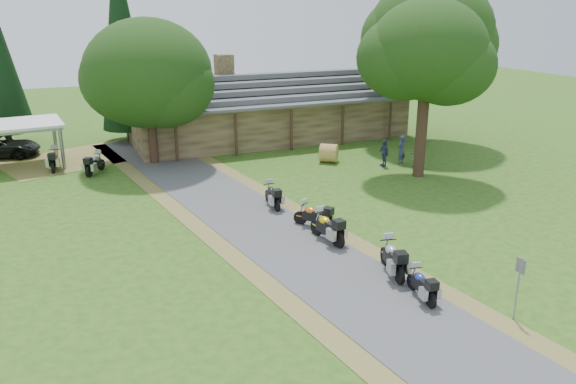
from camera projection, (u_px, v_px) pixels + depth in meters
name	position (u px, v px, depth m)	size (l,w,h in m)	color
ground	(356.00, 290.00, 19.86)	(120.00, 120.00, 0.00)	#2A5518
driveway	(297.00, 250.00, 23.16)	(46.00, 46.00, 0.00)	#4D4D50
lodge	(268.00, 105.00, 42.26)	(21.40, 9.40, 4.90)	brown
carport	(8.00, 146.00, 34.45)	(6.40, 4.26, 2.77)	silver
motorcycle_row_a	(422.00, 283.00, 19.13)	(1.66, 0.54, 1.14)	navy
motorcycle_row_b	(393.00, 257.00, 20.86)	(2.04, 0.67, 1.40)	#A6A9AD
motorcycle_row_c	(327.00, 226.00, 23.77)	(2.04, 0.67, 1.39)	#DDBF0E
motorcycle_row_d	(314.00, 215.00, 25.24)	(1.84, 0.60, 1.26)	orange
motorcycle_row_e	(272.00, 194.00, 27.93)	(1.85, 0.61, 1.27)	black
motorcycle_carport_a	(54.00, 159.00, 34.27)	(2.02, 0.66, 1.39)	yellow
motorcycle_carport_b	(95.00, 163.00, 33.49)	(1.92, 0.63, 1.32)	slate
person_a	(402.00, 147.00, 35.38)	(0.62, 0.44, 2.17)	navy
person_b	(417.00, 152.00, 34.74)	(0.53, 0.38, 1.87)	navy
person_c	(384.00, 151.00, 34.90)	(0.57, 0.41, 2.00)	navy
hay_bale	(329.00, 153.00, 35.95)	(1.18, 1.18, 1.08)	#A4823C
sign_post	(517.00, 289.00, 17.68)	(0.39, 0.06, 2.15)	gray
oak_lodge_left	(149.00, 91.00, 34.46)	(7.80, 7.80, 9.13)	black
oak_lodge_right	(429.00, 54.00, 39.23)	(8.58, 8.58, 12.75)	black
oak_driveway	(426.00, 75.00, 31.35)	(6.55, 6.55, 11.73)	black
cedar_near	(122.00, 44.00, 39.62)	(3.77, 3.77, 13.99)	black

